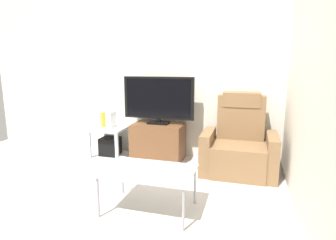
{
  "coord_description": "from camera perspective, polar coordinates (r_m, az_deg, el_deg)",
  "views": [
    {
      "loc": [
        1.35,
        -3.18,
        1.46
      ],
      "look_at": [
        0.28,
        0.5,
        0.7
      ],
      "focal_mm": 30.12,
      "sensor_mm": 36.0,
      "label": 1
    }
  ],
  "objects": [
    {
      "name": "ground_plane",
      "position": [
        3.76,
        -6.35,
        -11.75
      ],
      "size": [
        6.4,
        6.4,
        0.0
      ],
      "primitive_type": "plane",
      "color": "#BCB2AD"
    },
    {
      "name": "wall_back",
      "position": [
        4.52,
        -1.15,
        9.17
      ],
      "size": [
        6.4,
        0.06,
        2.6
      ],
      "primitive_type": "cube",
      "color": "beige",
      "rests_on": "ground"
    },
    {
      "name": "wall_side",
      "position": [
        3.23,
        25.85,
        7.25
      ],
      "size": [
        0.06,
        4.48,
        2.6
      ],
      "primitive_type": "cube",
      "color": "beige",
      "rests_on": "ground"
    },
    {
      "name": "tv_stand",
      "position": [
        4.38,
        -1.98,
        -4.4
      ],
      "size": [
        0.77,
        0.5,
        0.56
      ],
      "color": "brown",
      "rests_on": "ground"
    },
    {
      "name": "television",
      "position": [
        4.27,
        -1.96,
        4.24
      ],
      "size": [
        1.09,
        0.2,
        0.72
      ],
      "color": "black",
      "rests_on": "tv_stand"
    },
    {
      "name": "recliner_armchair",
      "position": [
        3.98,
        14.19,
        -5.01
      ],
      "size": [
        0.98,
        0.78,
        1.08
      ],
      "rotation": [
        0.0,
        0.0,
        0.13
      ],
      "color": "brown",
      "rests_on": "ground"
    },
    {
      "name": "side_table",
      "position": [
        4.67,
        -11.72,
        -2.3
      ],
      "size": [
        0.54,
        0.54,
        0.46
      ],
      "color": "silver",
      "rests_on": "ground"
    },
    {
      "name": "subwoofer_box",
      "position": [
        4.73,
        -11.6,
        -5.2
      ],
      "size": [
        0.29,
        0.29,
        0.29
      ],
      "primitive_type": "cube",
      "color": "black",
      "rests_on": "ground"
    },
    {
      "name": "book_upright",
      "position": [
        4.66,
        -13.01,
        0.05
      ],
      "size": [
        0.03,
        0.11,
        0.24
      ],
      "primitive_type": "cube",
      "color": "gold",
      "rests_on": "side_table"
    },
    {
      "name": "game_console",
      "position": [
        4.62,
        -11.37,
        0.1
      ],
      "size": [
        0.07,
        0.2,
        0.25
      ],
      "primitive_type": "cube",
      "color": "white",
      "rests_on": "side_table"
    },
    {
      "name": "coffee_table",
      "position": [
        2.86,
        -3.93,
        -10.56
      ],
      "size": [
        0.9,
        0.6,
        0.43
      ],
      "color": "#B2C6C1",
      "rests_on": "ground"
    },
    {
      "name": "cell_phone",
      "position": [
        2.78,
        -3.33,
        -10.52
      ],
      "size": [
        0.12,
        0.17,
        0.01
      ],
      "primitive_type": "cube",
      "rotation": [
        0.0,
        0.0,
        0.42
      ],
      "color": "#B7B7BC",
      "rests_on": "coffee_table"
    }
  ]
}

